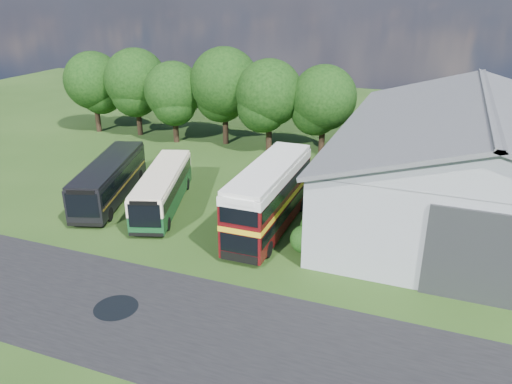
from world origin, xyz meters
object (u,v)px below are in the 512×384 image
at_px(storage_shed, 478,155).
at_px(bus_green_single, 163,189).
at_px(bus_dark_single, 110,179).
at_px(bus_maroon_double, 269,198).

xyz_separation_m(storage_shed, bus_green_single, (-20.57, -7.47, -2.68)).
bearing_deg(bus_dark_single, bus_green_single, -18.06).
relative_size(bus_maroon_double, bus_dark_single, 0.95).
height_order(bus_green_single, bus_maroon_double, bus_maroon_double).
relative_size(storage_shed, bus_dark_single, 2.27).
distance_m(bus_maroon_double, bus_dark_single, 12.80).
height_order(bus_maroon_double, bus_dark_single, bus_maroon_double).
bearing_deg(storage_shed, bus_dark_single, -163.50).
relative_size(bus_green_single, bus_maroon_double, 1.00).
bearing_deg(bus_green_single, storage_shed, 1.82).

